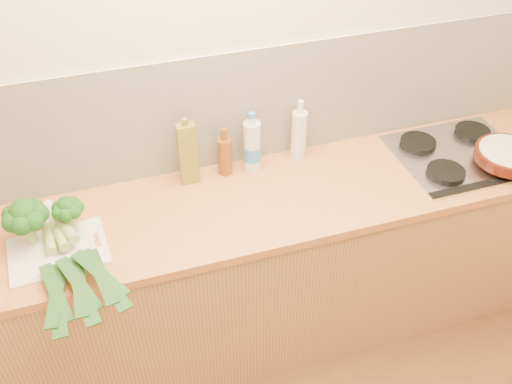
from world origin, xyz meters
TOP-DOWN VIEW (x-y plane):
  - room_shell at (0.00, 1.49)m, footprint 3.50×3.50m
  - counter at (0.00, 1.20)m, footprint 3.20×0.62m
  - gas_hob at (1.02, 1.20)m, footprint 0.58×0.50m
  - chopping_board at (-0.80, 1.13)m, footprint 0.38×0.29m
  - broccoli_left at (-0.88, 1.20)m, footprint 0.17×0.17m
  - broccoli_right at (-0.73, 1.22)m, footprint 0.12×0.12m
  - leek_front at (-0.81, 1.10)m, footprint 0.11×0.67m
  - leek_mid at (-0.76, 1.06)m, footprint 0.17×0.62m
  - leek_back at (-0.72, 1.10)m, footprint 0.27×0.65m
  - skillet at (1.18, 1.06)m, footprint 0.43×0.30m
  - oil_tin at (-0.22, 1.40)m, footprint 0.08×0.05m
  - glass_bottle at (0.30, 1.42)m, footprint 0.07×0.07m
  - amber_bottle at (-0.05, 1.41)m, footprint 0.06×0.06m
  - water_bottle at (0.07, 1.41)m, footprint 0.08×0.08m

SIDE VIEW (x-z plane):
  - counter at x=0.00m, z-range 0.00..0.90m
  - chopping_board at x=-0.80m, z-range 0.90..0.91m
  - gas_hob at x=1.02m, z-range 0.89..0.93m
  - leek_front at x=-0.81m, z-range 0.91..0.96m
  - leek_mid at x=-0.76m, z-range 0.93..0.97m
  - skillet at x=1.18m, z-range 0.94..0.99m
  - leek_back at x=-0.72m, z-range 0.95..0.99m
  - amber_bottle at x=-0.05m, z-range 0.88..1.11m
  - water_bottle at x=0.07m, z-range 0.88..1.15m
  - glass_bottle at x=0.30m, z-range 0.88..1.18m
  - broccoli_right at x=-0.73m, z-range 0.94..1.11m
  - broccoli_left at x=-0.88m, z-range 0.94..1.15m
  - oil_tin at x=-0.22m, z-range 0.89..1.21m
  - room_shell at x=0.00m, z-range -0.58..2.92m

